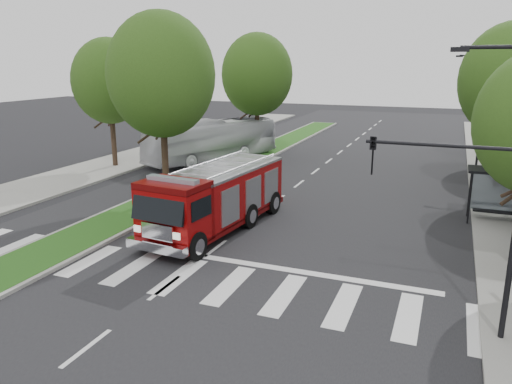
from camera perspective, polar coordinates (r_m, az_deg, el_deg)
ground at (r=20.96m, az=-4.63°, el=-6.44°), size 140.00×140.00×0.00m
sidewalk_left at (r=36.75m, az=-18.24°, el=2.29°), size 5.00×80.00×0.15m
median at (r=39.14m, az=-0.96°, el=3.77°), size 3.00×50.00×0.15m
bus_shelter at (r=26.35m, az=26.44°, el=1.10°), size 3.20×1.60×2.61m
tree_right_mid at (r=31.63m, az=27.15°, el=11.26°), size 5.60×5.60×9.72m
tree_right_far at (r=41.62m, az=25.87°, el=10.98°), size 5.00×5.00×8.73m
tree_median_near at (r=27.73m, az=-10.79°, el=12.98°), size 5.80×5.80×10.16m
tree_median_far at (r=40.29m, az=0.12°, el=13.27°), size 5.60×5.60×9.72m
tree_left_mid at (r=37.25m, az=-16.42°, el=12.06°), size 5.20×5.20×9.16m
streetlight_right_near at (r=14.32m, az=24.68°, el=1.69°), size 4.08×0.22×8.00m
streetlight_right_far at (r=37.65m, az=24.26°, el=8.81°), size 2.11×0.20×8.00m
fire_engine at (r=22.80m, az=-4.56°, el=-0.69°), size 3.64×9.27×3.13m
city_bus at (r=38.93m, az=-5.01°, el=5.92°), size 7.19×11.49×3.18m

